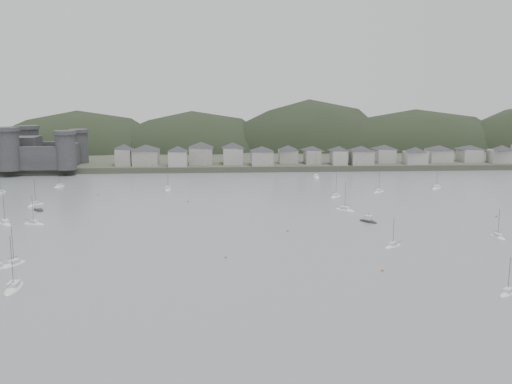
{
  "coord_description": "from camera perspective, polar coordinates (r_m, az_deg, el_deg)",
  "views": [
    {
      "loc": [
        -13.37,
        -131.53,
        42.08
      ],
      "look_at": [
        0.0,
        75.0,
        6.0
      ],
      "focal_mm": 40.05,
      "sensor_mm": 36.0,
      "label": 1
    }
  ],
  "objects": [
    {
      "name": "waterfront_town",
      "position": [
        323.04,
        7.75,
        3.86
      ],
      "size": [
        451.48,
        28.46,
        12.92
      ],
      "color": "gray",
      "rests_on": "far_shore_land"
    },
    {
      "name": "far_shore_land",
      "position": [
        428.67,
        -1.91,
        4.45
      ],
      "size": [
        900.0,
        250.0,
        3.0
      ],
      "primitive_type": "cube",
      "color": "#383D2D",
      "rests_on": "ground"
    },
    {
      "name": "motor_launch_near",
      "position": [
        192.07,
        11.15,
        -2.86
      ],
      "size": [
        6.28,
        7.06,
        3.69
      ],
      "rotation": [
        0.0,
        0.0,
        0.66
      ],
      "color": "black",
      "rests_on": "ground"
    },
    {
      "name": "forested_ridge",
      "position": [
        404.88,
        -1.1,
        2.31
      ],
      "size": [
        851.55,
        103.94,
        102.57
      ],
      "color": "black",
      "rests_on": "ground"
    },
    {
      "name": "ground",
      "position": [
        138.75,
        2.02,
        -7.77
      ],
      "size": [
        900.0,
        900.0,
        0.0
      ],
      "primitive_type": "plane",
      "color": "slate",
      "rests_on": "ground"
    },
    {
      "name": "sailboat_lead",
      "position": [
        136.13,
        -23.03,
        -8.86
      ],
      "size": [
        3.2,
        9.47,
        12.86
      ],
      "rotation": [
        0.0,
        0.0,
        0.02
      ],
      "color": "silver",
      "rests_on": "ground"
    },
    {
      "name": "mooring_buoys",
      "position": [
        181.68,
        -3.04,
        -3.47
      ],
      "size": [
        175.98,
        109.35,
        0.7
      ],
      "color": "#B36D3B",
      "rests_on": "ground"
    },
    {
      "name": "moored_fleet",
      "position": [
        204.53,
        -1.88,
        -1.94
      ],
      "size": [
        266.55,
        177.5,
        13.25
      ],
      "color": "silver",
      "rests_on": "ground"
    },
    {
      "name": "motor_launch_far",
      "position": [
        221.79,
        -20.92,
        -1.63
      ],
      "size": [
        6.39,
        8.08,
        3.86
      ],
      "rotation": [
        0.0,
        0.0,
        3.68
      ],
      "color": "black",
      "rests_on": "ground"
    },
    {
      "name": "castle",
      "position": [
        330.56,
        -22.55,
        3.73
      ],
      "size": [
        66.0,
        43.0,
        20.0
      ],
      "color": "#313133",
      "rests_on": "far_shore_land"
    }
  ]
}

